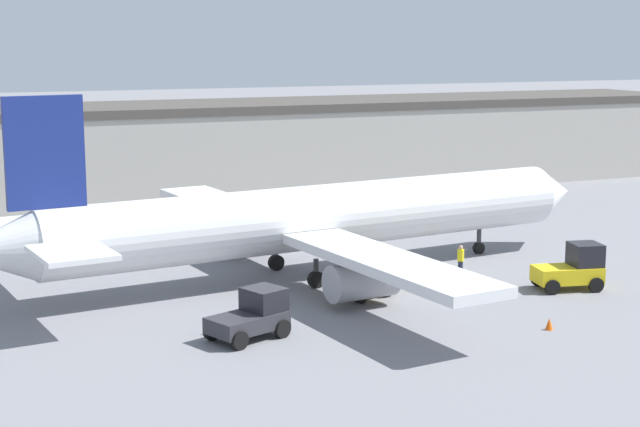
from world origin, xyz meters
The scene contains 8 objects.
ground_plane centered at (0.00, 0.00, 0.00)m, with size 400.00×400.00×0.00m, color slate.
terminal_building centered at (1.23, 29.97, 3.88)m, with size 93.66×11.60×7.74m.
airplane centered at (-0.91, -0.11, 3.25)m, with size 38.15×32.66×10.44m.
ground_crew_worker centered at (7.24, -3.03, 0.91)m, with size 0.38×0.38×1.71m.
baggage_tug centered at (11.10, -8.00, 1.12)m, with size 3.77×2.67×2.44m.
belt_loader_truck centered at (0.42, -5.05, 1.02)m, with size 3.01×2.57×2.18m.
pushback_tug centered at (-7.23, -9.43, 1.02)m, with size 3.94×3.20×2.14m.
safety_cone_near centered at (5.54, -13.61, 0.28)m, with size 0.36×0.36×0.55m.
Camera 1 is at (-20.81, -49.00, 13.08)m, focal length 55.00 mm.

